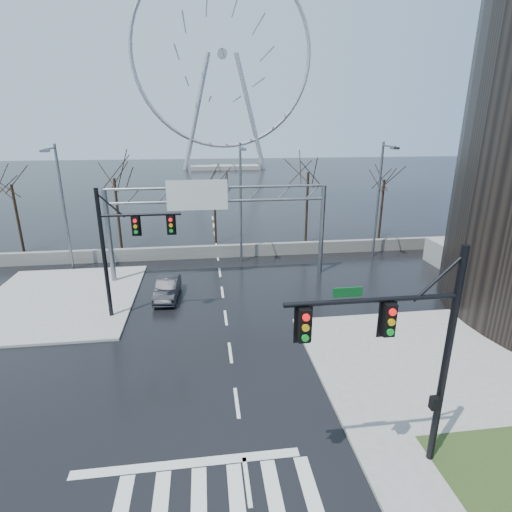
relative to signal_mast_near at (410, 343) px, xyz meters
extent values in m
plane|color=black|center=(-5.14, 4.04, -4.87)|extent=(260.00, 260.00, 0.00)
cube|color=gray|center=(4.86, 6.04, -4.80)|extent=(12.00, 10.00, 0.15)
cube|color=gray|center=(-16.14, 16.04, -4.80)|extent=(10.00, 12.00, 0.15)
cube|color=slate|center=(-5.14, 24.04, -4.32)|extent=(52.00, 0.50, 1.10)
cylinder|color=black|center=(1.36, 0.04, -0.87)|extent=(0.24, 0.24, 8.00)
cylinder|color=black|center=(-1.34, 0.04, 1.53)|extent=(5.40, 0.16, 0.16)
cube|color=black|center=(-0.84, -0.11, 0.93)|extent=(0.35, 0.28, 1.05)
cube|color=black|center=(-3.44, -0.11, 0.93)|extent=(0.35, 0.28, 1.05)
cylinder|color=black|center=(-12.14, 13.04, -0.87)|extent=(0.24, 0.24, 8.00)
cylinder|color=black|center=(-9.84, 13.04, 1.53)|extent=(4.60, 0.16, 0.16)
cube|color=black|center=(-10.14, 12.89, 0.93)|extent=(0.35, 0.28, 1.05)
cube|color=black|center=(-8.14, 12.89, 0.93)|extent=(0.35, 0.28, 1.05)
cylinder|color=slate|center=(-13.14, 19.04, -1.37)|extent=(0.36, 0.36, 7.00)
cylinder|color=slate|center=(2.86, 19.04, -1.37)|extent=(0.36, 0.36, 7.00)
cylinder|color=slate|center=(-5.14, 19.04, 2.13)|extent=(16.00, 0.20, 0.20)
cylinder|color=slate|center=(-5.14, 19.04, 1.13)|extent=(16.00, 0.20, 0.20)
cube|color=#094317|center=(-6.64, 18.89, 1.63)|extent=(4.20, 0.10, 2.00)
cube|color=silver|center=(-6.64, 18.83, 1.63)|extent=(4.40, 0.02, 2.20)
cylinder|color=slate|center=(-17.14, 22.54, 0.13)|extent=(0.20, 0.20, 10.00)
cylinder|color=slate|center=(-17.14, 21.44, 4.83)|extent=(0.12, 2.20, 0.12)
cube|color=slate|center=(-17.14, 20.44, 4.73)|extent=(0.50, 0.70, 0.18)
cylinder|color=slate|center=(-3.14, 22.54, 0.13)|extent=(0.20, 0.20, 10.00)
cylinder|color=slate|center=(-3.14, 21.44, 4.83)|extent=(0.12, 2.20, 0.12)
cube|color=slate|center=(-3.14, 20.44, 4.73)|extent=(0.50, 0.70, 0.18)
cylinder|color=slate|center=(8.86, 22.54, 0.13)|extent=(0.20, 0.20, 10.00)
cylinder|color=slate|center=(8.86, 21.44, 4.83)|extent=(0.12, 2.20, 0.12)
cube|color=slate|center=(8.86, 20.44, 4.73)|extent=(0.50, 0.70, 0.18)
cylinder|color=black|center=(-23.14, 28.04, -1.72)|extent=(0.24, 0.24, 6.30)
cylinder|color=black|center=(-14.14, 27.54, -1.50)|extent=(0.24, 0.24, 6.75)
cylinder|color=black|center=(-5.14, 28.54, -1.95)|extent=(0.24, 0.24, 5.85)
cylinder|color=black|center=(3.86, 27.54, -1.36)|extent=(0.24, 0.24, 7.02)
cylinder|color=black|center=(11.86, 28.04, -1.81)|extent=(0.24, 0.24, 6.12)
cube|color=gray|center=(-0.14, 99.04, -4.37)|extent=(18.00, 6.00, 1.00)
torus|color=#B2B2B7|center=(-0.14, 99.04, 23.13)|extent=(45.00, 1.00, 45.00)
cylinder|color=#B2B2B7|center=(-0.14, 99.04, 23.13)|extent=(2.40, 1.50, 2.40)
cylinder|color=#B2B2B7|center=(-7.14, 99.04, 9.13)|extent=(8.28, 1.20, 28.82)
cylinder|color=#B2B2B7|center=(6.86, 99.04, 9.13)|extent=(8.28, 1.20, 28.82)
imported|color=black|center=(-8.91, 15.60, -4.20)|extent=(1.71, 4.20, 1.35)
camera|label=1|loc=(-6.20, -10.23, 6.48)|focal=28.00mm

